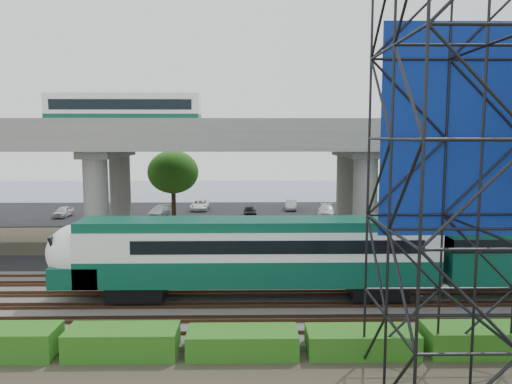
{
  "coord_description": "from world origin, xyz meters",
  "views": [
    {
      "loc": [
        1.23,
        -24.3,
        9.11
      ],
      "look_at": [
        1.74,
        6.0,
        5.67
      ],
      "focal_mm": 35.0,
      "sensor_mm": 36.0,
      "label": 1
    }
  ],
  "objects": [
    {
      "name": "ground",
      "position": [
        0.0,
        0.0,
        0.0
      ],
      "size": [
        140.0,
        140.0,
        0.0
      ],
      "primitive_type": "plane",
      "color": "#474233",
      "rests_on": "ground"
    },
    {
      "name": "ballast_bed",
      "position": [
        0.0,
        2.0,
        0.1
      ],
      "size": [
        90.0,
        12.0,
        0.2
      ],
      "primitive_type": "cube",
      "color": "slate",
      "rests_on": "ground"
    },
    {
      "name": "service_road",
      "position": [
        0.0,
        10.5,
        0.04
      ],
      "size": [
        90.0,
        5.0,
        0.08
      ],
      "primitive_type": "cube",
      "color": "black",
      "rests_on": "ground"
    },
    {
      "name": "parking_lot",
      "position": [
        0.0,
        34.0,
        0.04
      ],
      "size": [
        90.0,
        18.0,
        0.08
      ],
      "primitive_type": "cube",
      "color": "black",
      "rests_on": "ground"
    },
    {
      "name": "harbor_water",
      "position": [
        0.0,
        56.0,
        0.01
      ],
      "size": [
        140.0,
        40.0,
        0.03
      ],
      "primitive_type": "cube",
      "color": "#4C5F7D",
      "rests_on": "ground"
    },
    {
      "name": "rail_tracks",
      "position": [
        0.0,
        2.0,
        0.28
      ],
      "size": [
        90.0,
        9.52,
        0.16
      ],
      "color": "#472D1E",
      "rests_on": "ballast_bed"
    },
    {
      "name": "commuter_train",
      "position": [
        3.88,
        2.0,
        2.88
      ],
      "size": [
        29.3,
        3.06,
        4.3
      ],
      "color": "black",
      "rests_on": "rail_tracks"
    },
    {
      "name": "overpass",
      "position": [
        -0.63,
        16.0,
        8.21
      ],
      "size": [
        80.0,
        12.0,
        12.4
      ],
      "color": "#9E9B93",
      "rests_on": "ground"
    },
    {
      "name": "hedge_strip",
      "position": [
        1.01,
        -4.3,
        0.56
      ],
      "size": [
        34.6,
        1.8,
        1.2
      ],
      "color": "#236116",
      "rests_on": "ground"
    },
    {
      "name": "trees",
      "position": [
        -4.67,
        16.17,
        5.57
      ],
      "size": [
        40.94,
        16.94,
        7.69
      ],
      "color": "#382314",
      "rests_on": "ground"
    },
    {
      "name": "parked_cars",
      "position": [
        0.46,
        33.75,
        0.69
      ],
      "size": [
        36.4,
        9.65,
        1.27
      ],
      "color": "silver",
      "rests_on": "parking_lot"
    }
  ]
}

